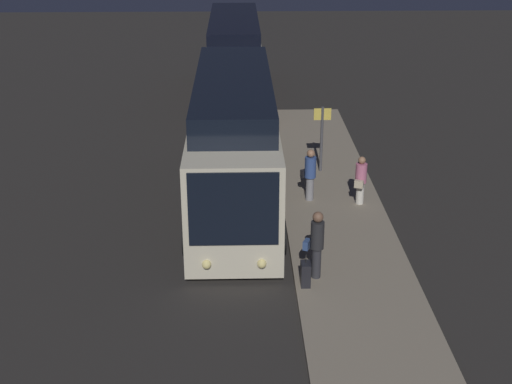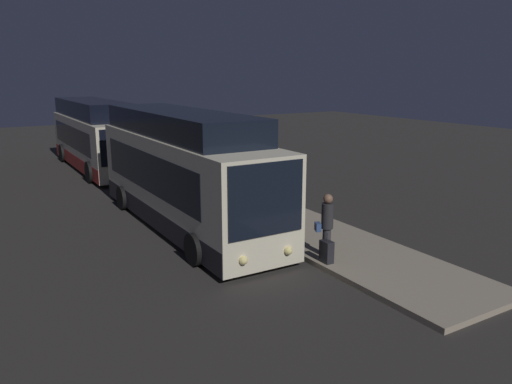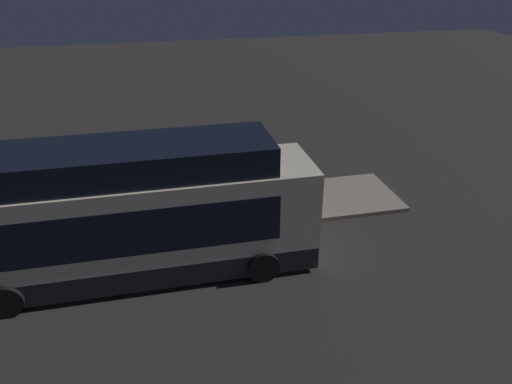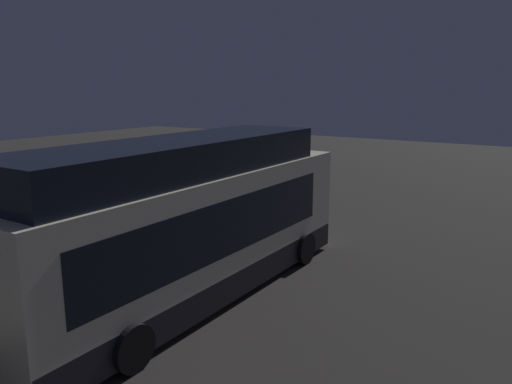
{
  "view_description": "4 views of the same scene",
  "coord_description": "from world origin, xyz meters",
  "px_view_note": "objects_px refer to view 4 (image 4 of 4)",
  "views": [
    {
      "loc": [
        21.52,
        0.17,
        9.42
      ],
      "look_at": [
        3.93,
        0.64,
        1.96
      ],
      "focal_mm": 50.0,
      "sensor_mm": 36.0,
      "label": 1
    },
    {
      "loc": [
        16.07,
        -6.64,
        5.35
      ],
      "look_at": [
        3.93,
        0.64,
        1.96
      ],
      "focal_mm": 35.0,
      "sensor_mm": 36.0,
      "label": 2
    },
    {
      "loc": [
        0.8,
        -12.93,
        8.92
      ],
      "look_at": [
        3.93,
        0.64,
        1.96
      ],
      "focal_mm": 35.0,
      "sensor_mm": 36.0,
      "label": 3
    },
    {
      "loc": [
        -9.2,
        -7.85,
        5.3
      ],
      "look_at": [
        3.93,
        0.64,
        1.96
      ],
      "focal_mm": 35.0,
      "sensor_mm": 36.0,
      "label": 4
    }
  ],
  "objects_px": {
    "suitcase": "(256,219)",
    "passenger_with_bags": "(133,237)",
    "sign_post": "(37,238)",
    "passenger_boarding": "(106,228)",
    "bus_lead": "(190,227)",
    "passenger_waiting": "(243,201)"
  },
  "relations": [
    {
      "from": "suitcase",
      "to": "sign_post",
      "type": "bearing_deg",
      "value": 170.95
    },
    {
      "from": "suitcase",
      "to": "passenger_waiting",
      "type": "bearing_deg",
      "value": 143.39
    },
    {
      "from": "bus_lead",
      "to": "passenger_boarding",
      "type": "xyz_separation_m",
      "value": [
        0.74,
        4.01,
        -0.83
      ]
    },
    {
      "from": "passenger_waiting",
      "to": "passenger_with_bags",
      "type": "height_order",
      "value": "passenger_waiting"
    },
    {
      "from": "passenger_boarding",
      "to": "sign_post",
      "type": "distance_m",
      "value": 3.12
    },
    {
      "from": "passenger_boarding",
      "to": "passenger_with_bags",
      "type": "relative_size",
      "value": 0.93
    },
    {
      "from": "suitcase",
      "to": "sign_post",
      "type": "relative_size",
      "value": 0.37
    },
    {
      "from": "passenger_waiting",
      "to": "passenger_with_bags",
      "type": "distance_m",
      "value": 5.06
    },
    {
      "from": "passenger_boarding",
      "to": "sign_post",
      "type": "height_order",
      "value": "sign_post"
    },
    {
      "from": "passenger_waiting",
      "to": "passenger_with_bags",
      "type": "relative_size",
      "value": 1.08
    },
    {
      "from": "bus_lead",
      "to": "sign_post",
      "type": "relative_size",
      "value": 4.6
    },
    {
      "from": "suitcase",
      "to": "bus_lead",
      "type": "bearing_deg",
      "value": -162.75
    },
    {
      "from": "bus_lead",
      "to": "passenger_with_bags",
      "type": "xyz_separation_m",
      "value": [
        0.37,
        2.43,
        -0.76
      ]
    },
    {
      "from": "passenger_with_bags",
      "to": "bus_lead",
      "type": "bearing_deg",
      "value": 139.09
    },
    {
      "from": "passenger_with_bags",
      "to": "suitcase",
      "type": "distance_m",
      "value": 5.52
    },
    {
      "from": "suitcase",
      "to": "sign_post",
      "type": "xyz_separation_m",
      "value": [
        -7.99,
        1.27,
        1.15
      ]
    },
    {
      "from": "passenger_boarding",
      "to": "sign_post",
      "type": "xyz_separation_m",
      "value": [
        -2.92,
        -0.93,
        0.61
      ]
    },
    {
      "from": "suitcase",
      "to": "passenger_with_bags",
      "type": "bearing_deg",
      "value": 173.47
    },
    {
      "from": "bus_lead",
      "to": "suitcase",
      "type": "relative_size",
      "value": 12.55
    },
    {
      "from": "bus_lead",
      "to": "passenger_boarding",
      "type": "relative_size",
      "value": 6.86
    },
    {
      "from": "bus_lead",
      "to": "sign_post",
      "type": "bearing_deg",
      "value": 125.28
    },
    {
      "from": "passenger_boarding",
      "to": "passenger_waiting",
      "type": "bearing_deg",
      "value": 88.01
    }
  ]
}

